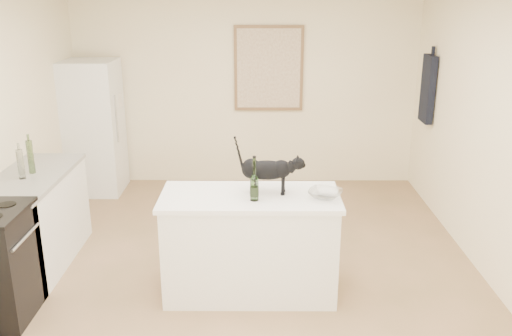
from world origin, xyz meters
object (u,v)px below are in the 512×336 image
at_px(fridge, 93,127).
at_px(wine_bottle, 254,181).
at_px(black_cat, 267,172).
at_px(glass_bowl, 325,194).

xyz_separation_m(fridge, wine_bottle, (2.09, -2.67, 0.21)).
distance_m(black_cat, wine_bottle, 0.20).
relative_size(black_cat, wine_bottle, 1.58).
bearing_deg(black_cat, glass_bowl, -8.12).
xyz_separation_m(black_cat, wine_bottle, (-0.10, -0.17, -0.02)).
distance_m(fridge, glass_bowl, 3.74).
xyz_separation_m(wine_bottle, glass_bowl, (0.58, 0.06, -0.13)).
relative_size(fridge, glass_bowl, 6.24).
bearing_deg(glass_bowl, fridge, 135.59).
relative_size(black_cat, glass_bowl, 1.90).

